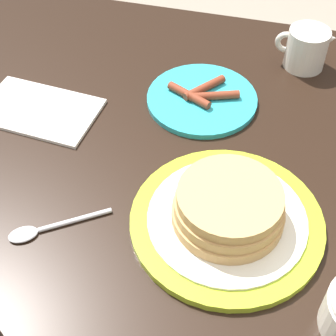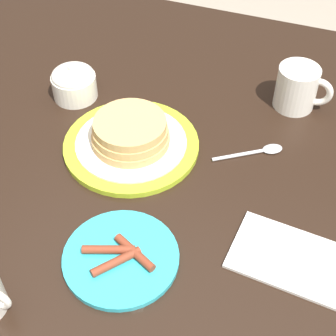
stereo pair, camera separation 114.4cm
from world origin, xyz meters
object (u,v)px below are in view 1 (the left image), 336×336
at_px(side_plate_bacon, 202,98).
at_px(spoon, 42,229).
at_px(creamer_pitcher, 307,48).
at_px(napkin, 39,110).
at_px(pancake_plate, 224,213).

bearing_deg(side_plate_bacon, spoon, 64.53).
height_order(side_plate_bacon, creamer_pitcher, creamer_pitcher).
relative_size(side_plate_bacon, spoon, 1.48).
relative_size(creamer_pitcher, spoon, 0.84).
height_order(side_plate_bacon, napkin, side_plate_bacon).
bearing_deg(spoon, creamer_pitcher, -123.72).
distance_m(side_plate_bacon, creamer_pitcher, 0.22).
relative_size(pancake_plate, creamer_pitcher, 2.47).
xyz_separation_m(side_plate_bacon, spoon, (0.15, 0.32, -0.00)).
relative_size(creamer_pitcher, napkin, 0.53).
relative_size(pancake_plate, side_plate_bacon, 1.41).
xyz_separation_m(pancake_plate, spoon, (0.23, 0.07, -0.02)).
relative_size(side_plate_bacon, napkin, 0.93).
xyz_separation_m(side_plate_bacon, napkin, (0.26, 0.09, -0.00)).
height_order(pancake_plate, napkin, pancake_plate).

